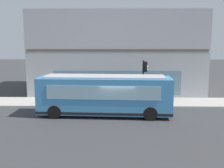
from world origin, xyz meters
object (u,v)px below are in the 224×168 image
pedestrian_near_building_entrance (65,88)px  pedestrian_walking_along_curb (131,91)px  pedestrian_near_hydrant (113,90)px  city_bus_nearside (104,95)px  fire_hydrant (159,95)px  pedestrian_by_light_pole (127,88)px  traffic_light_near_corner (145,74)px  newspaper_vending_box (170,97)px

pedestrian_near_building_entrance → pedestrian_walking_along_curb: bearing=-99.1°
pedestrian_near_hydrant → pedestrian_near_building_entrance: pedestrian_near_building_entrance is taller
city_bus_nearside → fire_hydrant: bearing=-44.6°
fire_hydrant → pedestrian_near_building_entrance: size_ratio=0.40×
pedestrian_by_light_pole → traffic_light_near_corner: bearing=-147.2°
fire_hydrant → traffic_light_near_corner: bearing=143.4°
pedestrian_by_light_pole → pedestrian_near_building_entrance: (-0.03, 5.91, 0.02)m
pedestrian_by_light_pole → pedestrian_near_building_entrance: size_ratio=0.98×
pedestrian_near_hydrant → pedestrian_walking_along_curb: (-0.14, -1.67, -0.03)m
traffic_light_near_corner → fire_hydrant: (2.30, -1.71, -2.34)m
pedestrian_by_light_pole → pedestrian_walking_along_curb: (-1.03, -0.38, -0.08)m
fire_hydrant → pedestrian_by_light_pole: bearing=91.2°
pedestrian_near_hydrant → traffic_light_near_corner: bearing=-116.2°
newspaper_vending_box → pedestrian_near_building_entrance: bearing=84.4°
traffic_light_near_corner → pedestrian_near_hydrant: traffic_light_near_corner is taller
traffic_light_near_corner → fire_hydrant: 3.70m
pedestrian_near_building_entrance → pedestrian_walking_along_curb: (-1.01, -6.30, -0.10)m
city_bus_nearside → pedestrian_by_light_pole: (5.05, -1.89, -0.36)m
city_bus_nearside → traffic_light_near_corner: bearing=-49.8°
fire_hydrant → pedestrian_near_building_entrance: 9.09m
fire_hydrant → newspaper_vending_box: (-1.05, -0.78, 0.09)m
pedestrian_near_building_entrance → pedestrian_walking_along_curb: pedestrian_near_building_entrance is taller
fire_hydrant → pedestrian_walking_along_curb: pedestrian_walking_along_curb is taller
pedestrian_by_light_pole → pedestrian_near_hydrant: bearing=124.7°
pedestrian_walking_along_curb → city_bus_nearside: bearing=150.5°
pedestrian_near_building_entrance → pedestrian_near_hydrant: bearing=-100.6°
city_bus_nearside → pedestrian_near_building_entrance: 6.44m
city_bus_nearside → pedestrian_by_light_pole: size_ratio=5.64×
pedestrian_walking_along_curb → newspaper_vending_box: bearing=-89.3°
newspaper_vending_box → fire_hydrant: bearing=36.5°
pedestrian_near_building_entrance → newspaper_vending_box: pedestrian_near_building_entrance is taller
traffic_light_near_corner → city_bus_nearside: bearing=130.2°
pedestrian_by_light_pole → pedestrian_near_building_entrance: 5.91m
pedestrian_near_building_entrance → city_bus_nearside: bearing=-141.3°
pedestrian_near_hydrant → fire_hydrant: bearing=-77.8°
city_bus_nearside → pedestrian_walking_along_curb: bearing=-29.5°
fire_hydrant → newspaper_vending_box: newspaper_vending_box is taller
pedestrian_by_light_pole → newspaper_vending_box: pedestrian_by_light_pole is taller
fire_hydrant → pedestrian_near_building_entrance: (-0.09, 9.06, 0.70)m
city_bus_nearside → pedestrian_near_hydrant: (4.15, -0.60, -0.41)m
newspaper_vending_box → traffic_light_near_corner: bearing=116.6°
traffic_light_near_corner → pedestrian_near_building_entrance: bearing=73.3°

